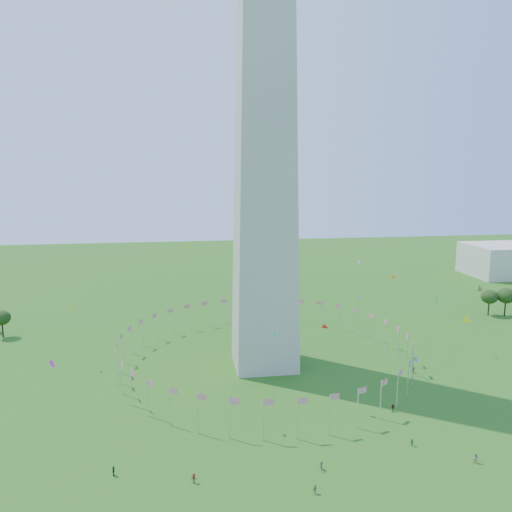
% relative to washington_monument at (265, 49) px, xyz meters
% --- Properties ---
extents(ground, '(600.00, 600.00, 0.00)m').
position_rel_washington_monument_xyz_m(ground, '(0.00, -50.00, -84.50)').
color(ground, '#225614').
rests_on(ground, ground).
extents(washington_monument, '(16.80, 16.80, 169.00)m').
position_rel_washington_monument_xyz_m(washington_monument, '(0.00, 0.00, 0.00)').
color(washington_monument, '#BBB5A6').
rests_on(washington_monument, ground).
extents(flag_ring, '(80.24, 80.24, 9.00)m').
position_rel_washington_monument_xyz_m(flag_ring, '(-0.00, 0.00, -80.00)').
color(flag_ring, silver).
rests_on(flag_ring, ground).
extents(crowd, '(91.53, 68.01, 1.99)m').
position_rel_washington_monument_xyz_m(crowd, '(12.44, -53.32, -83.59)').
color(crowd, '#59141C').
rests_on(crowd, ground).
extents(kites_aloft, '(118.02, 71.48, 34.63)m').
position_rel_washington_monument_xyz_m(kites_aloft, '(14.99, -23.34, -65.96)').
color(kites_aloft, red).
rests_on(kites_aloft, ground).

